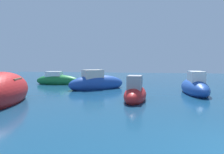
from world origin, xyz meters
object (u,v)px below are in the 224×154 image
at_px(moored_boat_1, 0,92).
at_px(moored_boat_2, 57,80).
at_px(moored_boat_3, 135,93).
at_px(moored_boat_5, 97,83).
at_px(moored_boat_7, 194,87).

distance_m(moored_boat_1, moored_boat_2, 9.27).
distance_m(moored_boat_2, moored_boat_3, 11.06).
bearing_deg(moored_boat_5, moored_boat_3, -91.90).
height_order(moored_boat_2, moored_boat_3, moored_boat_3).
xyz_separation_m(moored_boat_1, moored_boat_3, (7.00, 2.07, -0.19)).
bearing_deg(moored_boat_2, moored_boat_1, -83.21).
bearing_deg(moored_boat_7, moored_boat_5, 79.91).
bearing_deg(moored_boat_1, moored_boat_3, -93.86).
height_order(moored_boat_3, moored_boat_5, moored_boat_5).
relative_size(moored_boat_5, moored_boat_7, 0.97).
height_order(moored_boat_2, moored_boat_5, moored_boat_5).
height_order(moored_boat_2, moored_boat_7, moored_boat_7).
relative_size(moored_boat_2, moored_boat_7, 0.94).
bearing_deg(moored_boat_3, moored_boat_5, 41.60).
bearing_deg(moored_boat_3, moored_boat_2, 52.68).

